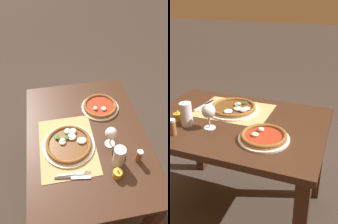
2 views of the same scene
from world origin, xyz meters
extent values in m
plane|color=#382D26|center=(0.00, 0.00, 0.00)|extent=(24.00, 24.00, 0.00)
cube|color=#382114|center=(0.00, 0.00, 0.72)|extent=(1.14, 0.82, 0.04)
cube|color=#382114|center=(-0.51, -0.35, 0.35)|extent=(0.07, 0.07, 0.70)
cube|color=#382114|center=(-0.51, 0.35, 0.35)|extent=(0.07, 0.07, 0.70)
cube|color=#382114|center=(0.51, 0.35, 0.35)|extent=(0.07, 0.07, 0.70)
cube|color=tan|center=(0.07, -0.14, 0.74)|extent=(0.50, 0.37, 0.00)
cylinder|color=silver|center=(0.07, -0.13, 0.75)|extent=(0.34, 0.34, 0.01)
cylinder|color=#B77F42|center=(0.07, -0.13, 0.76)|extent=(0.31, 0.31, 0.01)
torus|color=brown|center=(0.07, -0.13, 0.77)|extent=(0.31, 0.31, 0.02)
cylinder|color=brown|center=(0.07, -0.13, 0.77)|extent=(0.25, 0.25, 0.00)
ellipsoid|color=white|center=(-0.02, -0.09, 0.78)|extent=(0.05, 0.05, 0.03)
ellipsoid|color=white|center=(-0.03, -0.13, 0.78)|extent=(0.05, 0.04, 0.02)
ellipsoid|color=white|center=(0.07, -0.05, 0.78)|extent=(0.06, 0.06, 0.02)
ellipsoid|color=white|center=(0.05, -0.17, 0.78)|extent=(0.04, 0.03, 0.03)
ellipsoid|color=white|center=(0.05, -0.17, 0.78)|extent=(0.05, 0.05, 0.02)
ellipsoid|color=white|center=(0.02, -0.11, 0.78)|extent=(0.06, 0.06, 0.02)
ellipsoid|color=#1E5B1E|center=(0.02, -0.20, 0.79)|extent=(0.05, 0.05, 0.00)
ellipsoid|color=#1E5B1E|center=(0.03, -0.14, 0.79)|extent=(0.02, 0.04, 0.00)
cylinder|color=silver|center=(-0.24, 0.15, 0.75)|extent=(0.29, 0.29, 0.01)
cylinder|color=#B77F42|center=(-0.24, 0.15, 0.76)|extent=(0.26, 0.26, 0.01)
torus|color=brown|center=(-0.24, 0.15, 0.77)|extent=(0.26, 0.26, 0.02)
cylinder|color=maroon|center=(-0.24, 0.15, 0.76)|extent=(0.21, 0.21, 0.00)
ellipsoid|color=white|center=(-0.20, 0.17, 0.77)|extent=(0.04, 0.04, 0.02)
ellipsoid|color=white|center=(-0.21, 0.11, 0.78)|extent=(0.04, 0.03, 0.03)
cylinder|color=silver|center=(0.10, 0.14, 0.74)|extent=(0.07, 0.07, 0.00)
cylinder|color=silver|center=(0.10, 0.14, 0.78)|extent=(0.01, 0.01, 0.06)
ellipsoid|color=silver|center=(0.10, 0.14, 0.85)|extent=(0.08, 0.08, 0.08)
ellipsoid|color=#C17019|center=(0.10, 0.14, 0.84)|extent=(0.07, 0.07, 0.05)
cylinder|color=silver|center=(0.25, 0.15, 0.81)|extent=(0.07, 0.07, 0.15)
cylinder|color=black|center=(0.25, 0.15, 0.80)|extent=(0.07, 0.07, 0.12)
cylinder|color=silver|center=(0.25, 0.15, 0.86)|extent=(0.07, 0.07, 0.02)
cube|color=#B7B7BC|center=(0.27, -0.17, 0.75)|extent=(0.02, 0.12, 0.00)
cube|color=#B7B7BC|center=(0.28, -0.09, 0.75)|extent=(0.02, 0.05, 0.00)
cylinder|color=#B7B7BC|center=(0.29, -0.05, 0.75)|extent=(0.01, 0.04, 0.00)
cylinder|color=#B7B7BC|center=(0.28, -0.05, 0.75)|extent=(0.01, 0.04, 0.00)
cylinder|color=#B7B7BC|center=(0.28, -0.05, 0.75)|extent=(0.01, 0.04, 0.00)
cylinder|color=#B7B7BC|center=(0.27, -0.05, 0.75)|extent=(0.01, 0.04, 0.00)
cube|color=black|center=(0.29, -0.20, 0.75)|extent=(0.03, 0.10, 0.01)
cube|color=#B7B7BC|center=(0.31, -0.09, 0.75)|extent=(0.04, 0.12, 0.00)
cylinder|color=gold|center=(0.33, 0.12, 0.77)|extent=(0.06, 0.06, 0.05)
cylinder|color=silver|center=(0.33, 0.12, 0.76)|extent=(0.04, 0.04, 0.03)
ellipsoid|color=#F9C64C|center=(0.33, 0.12, 0.80)|extent=(0.01, 0.01, 0.02)
cylinder|color=brown|center=(0.25, 0.28, 0.78)|extent=(0.04, 0.04, 0.08)
cylinder|color=#BCBCC1|center=(0.25, 0.28, 0.83)|extent=(0.04, 0.04, 0.01)
camera|label=1|loc=(0.91, -0.18, 1.94)|focal=35.00mm
camera|label=2|loc=(-0.63, 1.33, 1.49)|focal=42.00mm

